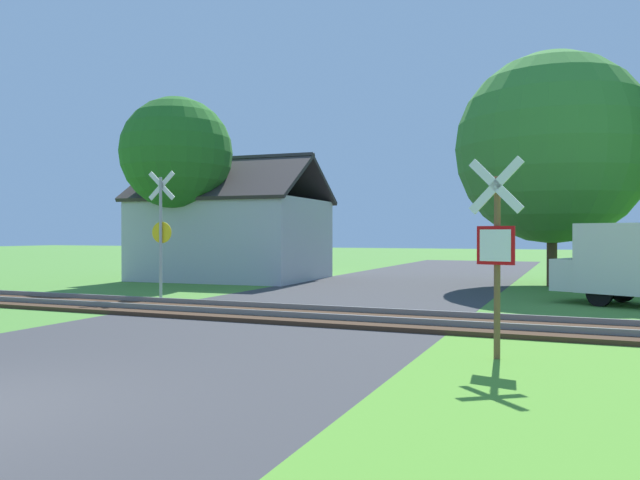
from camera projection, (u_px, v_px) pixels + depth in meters
name	position (u px, v px, depth m)	size (l,w,h in m)	color
road_asphalt	(73.00, 376.00, 8.53)	(8.12, 80.00, 0.01)	#38383A
rail_track	(284.00, 314.00, 14.69)	(60.00, 2.60, 0.22)	#422D1E
stop_sign_near	(497.00, 247.00, 9.65)	(0.86, 0.24, 3.13)	brown
crossing_sign_far	(161.00, 227.00, 18.59)	(0.88, 0.17, 3.83)	#9E9EA5
house	(233.00, 236.00, 27.05)	(7.75, 6.51, 5.33)	#B7B7BC
tree_left	(176.00, 154.00, 24.92)	(4.47, 4.47, 7.43)	#513823
tree_right	(552.00, 148.00, 23.19)	(7.11, 7.11, 8.70)	#513823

